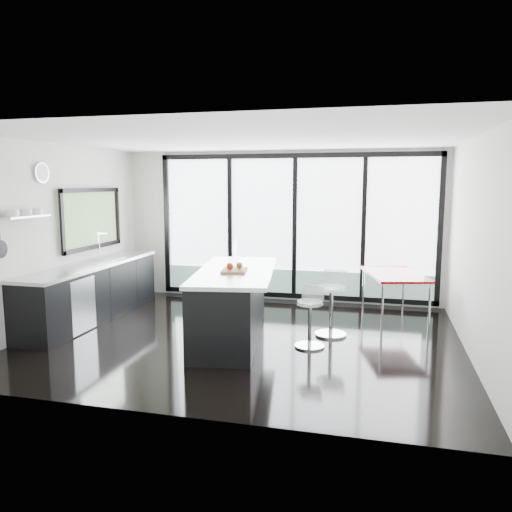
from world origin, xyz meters
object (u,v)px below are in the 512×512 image
(island, at_px, (230,303))
(red_table, at_px, (394,296))
(bar_stool_far, at_px, (331,311))
(bar_stool_near, at_px, (310,324))

(island, distance_m, red_table, 2.81)
(bar_stool_far, height_order, red_table, red_table)
(bar_stool_near, distance_m, red_table, 2.09)
(island, height_order, red_table, island)
(island, xyz_separation_m, red_table, (2.28, 1.63, -0.13))
(bar_stool_near, distance_m, bar_stool_far, 0.64)
(island, height_order, bar_stool_far, island)
(island, bearing_deg, red_table, 35.59)
(bar_stool_near, xyz_separation_m, bar_stool_far, (0.23, 0.60, 0.05))
(red_table, bearing_deg, bar_stool_near, -122.62)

